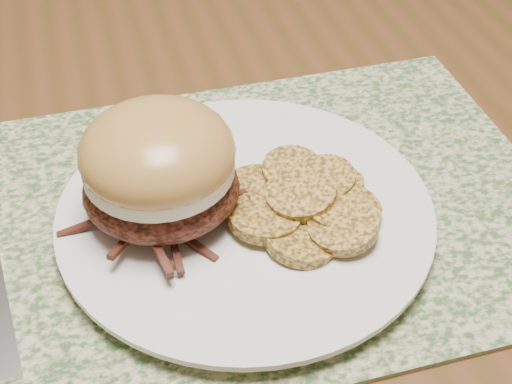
% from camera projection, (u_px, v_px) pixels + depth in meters
% --- Properties ---
extents(dining_table, '(1.50, 0.90, 0.75)m').
position_uv_depth(dining_table, '(196.00, 215.00, 0.66)').
color(dining_table, '#5A331A').
rests_on(dining_table, ground).
extents(placemat, '(0.45, 0.33, 0.00)m').
position_uv_depth(placemat, '(262.00, 208.00, 0.55)').
color(placemat, '#395A2E').
rests_on(placemat, dining_table).
extents(dinner_plate, '(0.26, 0.26, 0.02)m').
position_uv_depth(dinner_plate, '(246.00, 215.00, 0.53)').
color(dinner_plate, white).
rests_on(dinner_plate, placemat).
extents(pork_sandwich, '(0.13, 0.13, 0.08)m').
position_uv_depth(pork_sandwich, '(159.00, 168.00, 0.49)').
color(pork_sandwich, black).
rests_on(pork_sandwich, dinner_plate).
extents(roasted_potatoes, '(0.12, 0.13, 0.03)m').
position_uv_depth(roasted_potatoes, '(309.00, 202.00, 0.51)').
color(roasted_potatoes, '#BA8936').
rests_on(roasted_potatoes, dinner_plate).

